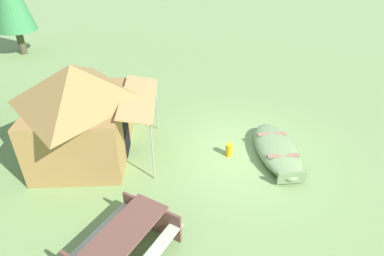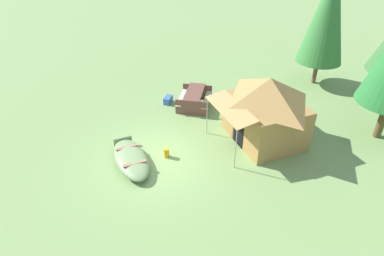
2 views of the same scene
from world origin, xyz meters
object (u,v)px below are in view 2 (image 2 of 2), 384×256
object	(u,v)px
beached_rowboat	(131,158)
pine_tree_far_center	(328,13)
fuel_can	(166,153)
cooler_box	(168,100)
picnic_table	(194,97)
canvas_cabin_tent	(266,109)

from	to	relation	value
beached_rowboat	pine_tree_far_center	distance (m)	12.18
beached_rowboat	fuel_can	xyz separation A→B (m)	(-0.14, 1.37, -0.04)
cooler_box	fuel_can	world-z (taller)	fuel_can
pine_tree_far_center	beached_rowboat	bearing A→B (deg)	-63.02
pine_tree_far_center	cooler_box	bearing A→B (deg)	-84.61
fuel_can	beached_rowboat	bearing A→B (deg)	-84.00
picnic_table	fuel_can	distance (m)	4.25
canvas_cabin_tent	picnic_table	size ratio (longest dim) A/B	1.65
beached_rowboat	pine_tree_far_center	world-z (taller)	pine_tree_far_center
canvas_cabin_tent	fuel_can	world-z (taller)	canvas_cabin_tent
picnic_table	fuel_can	bearing A→B (deg)	-26.52
canvas_cabin_tent	picnic_table	distance (m)	4.12
picnic_table	cooler_box	bearing A→B (deg)	-114.53
cooler_box	picnic_table	bearing A→B (deg)	65.47
picnic_table	pine_tree_far_center	xyz separation A→B (m)	(-1.35, 7.11, 3.34)
picnic_table	pine_tree_far_center	world-z (taller)	pine_tree_far_center
fuel_can	pine_tree_far_center	xyz separation A→B (m)	(-5.13, 9.00, 3.64)
canvas_cabin_tent	pine_tree_far_center	size ratio (longest dim) A/B	0.61
canvas_cabin_tent	fuel_can	xyz separation A→B (m)	(0.47, -4.15, -1.24)
canvas_cabin_tent	picnic_table	bearing A→B (deg)	-145.81
canvas_cabin_tent	picnic_table	world-z (taller)	canvas_cabin_tent
picnic_table	pine_tree_far_center	distance (m)	7.97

